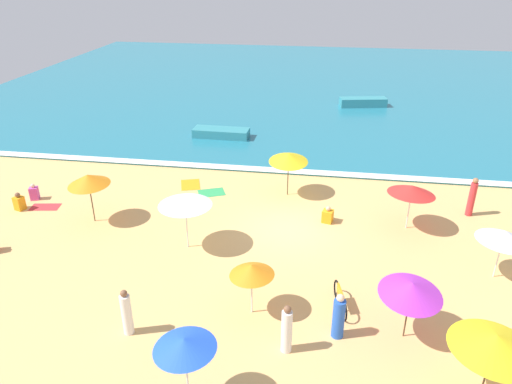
% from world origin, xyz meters
% --- Properties ---
extents(ground_plane, '(60.00, 60.00, 0.00)m').
position_xyz_m(ground_plane, '(0.00, 0.00, 0.00)').
color(ground_plane, '#E5B26B').
extents(ocean_water, '(60.00, 44.00, 0.10)m').
position_xyz_m(ocean_water, '(0.00, 28.00, 0.05)').
color(ocean_water, teal).
rests_on(ocean_water, ground_plane).
extents(wave_breaker_foam, '(57.00, 0.70, 0.01)m').
position_xyz_m(wave_breaker_foam, '(0.00, 6.30, 0.10)').
color(wave_breaker_foam, white).
rests_on(wave_breaker_foam, ocean_water).
extents(beach_umbrella_0, '(2.98, 2.98, 2.34)m').
position_xyz_m(beach_umbrella_0, '(-4.08, -2.13, 2.15)').
color(beach_umbrella_0, silver).
rests_on(beach_umbrella_0, ground_plane).
extents(beach_umbrella_1, '(2.12, 2.12, 2.34)m').
position_xyz_m(beach_umbrella_1, '(-1.83, -9.80, 2.13)').
color(beach_umbrella_1, silver).
rests_on(beach_umbrella_1, ground_plane).
extents(beach_umbrella_2, '(2.62, 2.63, 2.39)m').
position_xyz_m(beach_umbrella_2, '(-8.97, -0.66, 2.09)').
color(beach_umbrella_2, '#4C3823').
rests_on(beach_umbrella_2, ground_plane).
extents(beach_umbrella_3, '(2.87, 2.86, 2.33)m').
position_xyz_m(beach_umbrella_3, '(6.00, -8.44, 2.06)').
color(beach_umbrella_3, '#4C3823').
rests_on(beach_umbrella_3, ground_plane).
extents(beach_umbrella_5, '(2.14, 2.17, 2.35)m').
position_xyz_m(beach_umbrella_5, '(-0.42, 3.47, 2.04)').
color(beach_umbrella_5, '#4C3823').
rests_on(beach_umbrella_5, ground_plane).
extents(beach_umbrella_6, '(1.63, 1.62, 1.98)m').
position_xyz_m(beach_umbrella_6, '(-0.76, -5.82, 1.74)').
color(beach_umbrella_6, silver).
rests_on(beach_umbrella_6, ground_plane).
extents(beach_umbrella_7, '(2.91, 2.91, 2.18)m').
position_xyz_m(beach_umbrella_7, '(5.19, 0.90, 1.90)').
color(beach_umbrella_7, silver).
rests_on(beach_umbrella_7, ground_plane).
extents(beach_umbrella_8, '(2.50, 2.52, 2.19)m').
position_xyz_m(beach_umbrella_8, '(4.24, -6.22, 1.86)').
color(beach_umbrella_8, '#4C3823').
rests_on(beach_umbrella_8, ground_plane).
extents(beach_umbrella_9, '(2.39, 2.37, 2.08)m').
position_xyz_m(beach_umbrella_9, '(8.02, -2.40, 1.80)').
color(beach_umbrella_9, silver).
rests_on(beach_umbrella_9, ground_plane).
extents(parked_bicycle, '(0.46, 1.79, 0.76)m').
position_xyz_m(parked_bicycle, '(2.22, -5.12, 0.38)').
color(parked_bicycle, black).
rests_on(parked_bicycle, ground_plane).
extents(beachgoer_0, '(0.56, 0.56, 0.80)m').
position_xyz_m(beachgoer_0, '(1.67, 0.91, 0.33)').
color(beachgoer_0, orange).
rests_on(beachgoer_0, ground_plane).
extents(beachgoer_1, '(0.47, 0.47, 1.68)m').
position_xyz_m(beachgoer_1, '(-4.53, -7.42, 0.79)').
color(beachgoer_1, white).
rests_on(beachgoer_1, ground_plane).
extents(beachgoer_2, '(0.53, 0.53, 1.63)m').
position_xyz_m(beachgoer_2, '(2.13, -6.54, 0.75)').
color(beachgoer_2, blue).
rests_on(beachgoer_2, ground_plane).
extents(beachgoer_3, '(0.47, 0.47, 1.71)m').
position_xyz_m(beachgoer_3, '(0.57, -7.42, 0.80)').
color(beachgoer_3, white).
rests_on(beachgoer_3, ground_plane).
extents(beachgoer_4, '(0.44, 0.44, 1.91)m').
position_xyz_m(beachgoer_4, '(8.26, 2.60, 0.93)').
color(beachgoer_4, red).
rests_on(beachgoer_4, ground_plane).
extents(beachgoer_5, '(0.49, 0.49, 0.85)m').
position_xyz_m(beachgoer_5, '(-12.95, 0.98, 0.36)').
color(beachgoer_5, '#D84CA5').
rests_on(beachgoer_5, ground_plane).
extents(beachgoer_10, '(0.50, 0.50, 0.90)m').
position_xyz_m(beachgoer_10, '(-13.04, -0.15, 0.39)').
color(beachgoer_10, orange).
rests_on(beachgoer_10, ground_plane).
extents(beach_towel_0, '(1.35, 1.60, 0.01)m').
position_xyz_m(beach_towel_0, '(-5.68, 3.84, 0.01)').
color(beach_towel_0, orange).
rests_on(beach_towel_0, ground_plane).
extents(beach_towel_1, '(1.48, 0.96, 0.01)m').
position_xyz_m(beach_towel_1, '(-11.99, 0.24, 0.01)').
color(beach_towel_1, red).
rests_on(beach_towel_1, ground_plane).
extents(beach_towel_2, '(1.61, 1.42, 0.01)m').
position_xyz_m(beach_towel_2, '(-4.34, 3.06, 0.01)').
color(beach_towel_2, green).
rests_on(beach_towel_2, ground_plane).
extents(small_boat_0, '(3.88, 1.83, 0.70)m').
position_xyz_m(small_boat_0, '(4.12, 20.48, 0.45)').
color(small_boat_0, teal).
rests_on(small_boat_0, ocean_water).
extents(small_boat_1, '(3.76, 1.36, 0.57)m').
position_xyz_m(small_boat_1, '(-5.67, 11.37, 0.38)').
color(small_boat_1, teal).
rests_on(small_boat_1, ocean_water).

